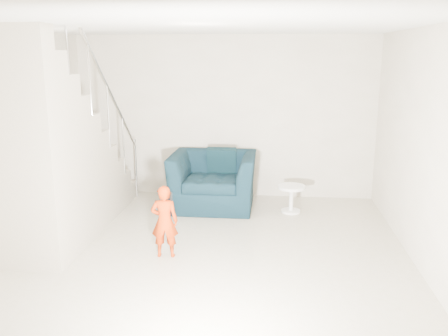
{
  "coord_description": "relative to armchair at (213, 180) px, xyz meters",
  "views": [
    {
      "loc": [
        0.82,
        -5.15,
        2.4
      ],
      "look_at": [
        0.15,
        1.2,
        0.85
      ],
      "focal_mm": 38.0,
      "sensor_mm": 36.0,
      "label": 1
    }
  ],
  "objects": [
    {
      "name": "cushion",
      "position": [
        0.1,
        0.33,
        0.24
      ],
      "size": [
        0.47,
        0.23,
        0.47
      ],
      "primitive_type": "cube",
      "rotation": [
        0.21,
        0.0,
        0.0
      ],
      "color": "black",
      "rests_on": "armchair"
    },
    {
      "name": "staircase",
      "position": [
        -1.88,
        -1.52,
        0.52
      ],
      "size": [
        1.02,
        3.03,
        3.62
      ],
      "color": "#ADA089",
      "rests_on": "floor"
    },
    {
      "name": "throw",
      "position": [
        -0.58,
        -0.04,
        0.11
      ],
      "size": [
        0.05,
        0.54,
        0.61
      ],
      "primitive_type": "cube",
      "color": "black",
      "rests_on": "armchair"
    },
    {
      "name": "back_wall",
      "position": [
        0.11,
        0.67,
        0.92
      ],
      "size": [
        5.0,
        0.0,
        5.0
      ],
      "primitive_type": "plane",
      "rotation": [
        1.57,
        0.0,
        0.0
      ],
      "color": "#B1A490",
      "rests_on": "floor"
    },
    {
      "name": "right_wall",
      "position": [
        2.61,
        -2.08,
        0.92
      ],
      "size": [
        0.0,
        5.5,
        5.5
      ],
      "primitive_type": "plane",
      "rotation": [
        1.57,
        0.0,
        -1.57
      ],
      "color": "#B1A490",
      "rests_on": "floor"
    },
    {
      "name": "armchair",
      "position": [
        0.0,
        0.0,
        0.0
      ],
      "size": [
        1.32,
        1.15,
        0.86
      ],
      "primitive_type": "imported",
      "rotation": [
        0.0,
        0.0,
        0.0
      ],
      "color": "black",
      "rests_on": "floor"
    },
    {
      "name": "phone",
      "position": [
        -0.23,
        -2.02,
        0.34
      ],
      "size": [
        0.04,
        0.05,
        0.1
      ],
      "primitive_type": "cube",
      "rotation": [
        0.0,
        0.0,
        0.33
      ],
      "color": "black",
      "rests_on": "toddler"
    },
    {
      "name": "front_wall",
      "position": [
        0.11,
        -4.83,
        0.92
      ],
      "size": [
        5.0,
        0.0,
        5.0
      ],
      "primitive_type": "plane",
      "rotation": [
        -1.57,
        0.0,
        0.0
      ],
      "color": "#B1A490",
      "rests_on": "floor"
    },
    {
      "name": "toddler",
      "position": [
        -0.33,
        -1.98,
        0.02
      ],
      "size": [
        0.34,
        0.24,
        0.89
      ],
      "primitive_type": "imported",
      "rotation": [
        0.0,
        0.0,
        3.24
      ],
      "color": "#8D2804",
      "rests_on": "floor"
    },
    {
      "name": "side_table",
      "position": [
        1.23,
        -0.17,
        -0.14
      ],
      "size": [
        0.43,
        0.43,
        0.43
      ],
      "color": "white",
      "rests_on": "floor"
    },
    {
      "name": "ceiling",
      "position": [
        0.11,
        -2.08,
        2.27
      ],
      "size": [
        5.5,
        5.5,
        0.0
      ],
      "primitive_type": "plane",
      "rotation": [
        3.14,
        0.0,
        0.0
      ],
      "color": "silver",
      "rests_on": "back_wall"
    },
    {
      "name": "floor",
      "position": [
        0.11,
        -2.08,
        -0.43
      ],
      "size": [
        5.5,
        5.5,
        0.0
      ],
      "primitive_type": "plane",
      "color": "tan",
      "rests_on": "ground"
    }
  ]
}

